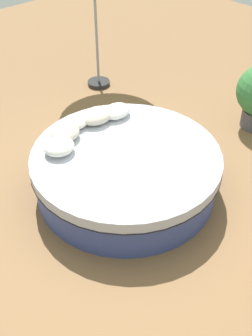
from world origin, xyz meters
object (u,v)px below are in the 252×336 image
(throw_pillow_0, at_px, (116,111))
(throw_pillow_4, at_px, (59,146))
(throw_pillow_1, at_px, (97,116))
(round_bed, at_px, (126,171))
(throw_pillow_2, at_px, (75,122))
(throw_pillow_3, at_px, (65,133))

(throw_pillow_0, xyz_separation_m, throw_pillow_4, (1.14, 0.15, 0.01))
(throw_pillow_0, height_order, throw_pillow_4, throw_pillow_4)
(throw_pillow_1, bearing_deg, throw_pillow_4, 15.54)
(round_bed, relative_size, throw_pillow_2, 6.13)
(throw_pillow_0, xyz_separation_m, throw_pillow_2, (0.61, -0.20, -0.01))
(throw_pillow_1, bearing_deg, throw_pillow_3, 3.95)
(throw_pillow_0, distance_m, throw_pillow_2, 0.64)
(throw_pillow_1, bearing_deg, round_bed, 76.09)
(round_bed, relative_size, throw_pillow_3, 6.12)
(throw_pillow_3, bearing_deg, throw_pillow_2, -152.58)
(throw_pillow_1, distance_m, throw_pillow_2, 0.33)
(throw_pillow_1, relative_size, throw_pillow_3, 1.21)
(throw_pillow_2, bearing_deg, round_bed, 95.96)
(throw_pillow_1, relative_size, throw_pillow_2, 1.21)
(round_bed, distance_m, throw_pillow_3, 0.99)
(throw_pillow_1, bearing_deg, throw_pillow_2, -19.41)
(round_bed, relative_size, throw_pillow_0, 5.64)
(throw_pillow_2, xyz_separation_m, throw_pillow_3, (0.29, 0.15, 0.02))
(throw_pillow_0, distance_m, throw_pillow_1, 0.31)
(round_bed, distance_m, throw_pillow_4, 0.97)
(throw_pillow_0, xyz_separation_m, throw_pillow_1, (0.30, -0.09, 0.01))
(throw_pillow_1, height_order, throw_pillow_2, throw_pillow_1)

